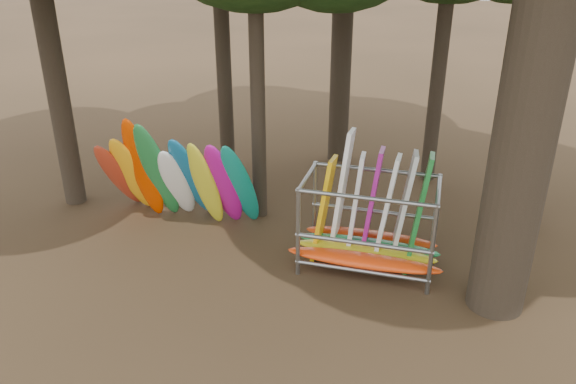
# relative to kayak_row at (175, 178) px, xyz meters

# --- Properties ---
(ground) EXTENTS (120.00, 120.00, 0.00)m
(ground) POSITION_rel_kayak_row_xyz_m (2.77, -1.87, -1.23)
(ground) COLOR #47331E
(ground) RESTS_ON ground
(kayak_row) EXTENTS (4.02, 1.91, 2.96)m
(kayak_row) POSITION_rel_kayak_row_xyz_m (0.00, 0.00, 0.00)
(kayak_row) COLOR #B6331B
(kayak_row) RESTS_ON ground
(storage_rack) EXTENTS (3.24, 1.58, 2.92)m
(storage_rack) POSITION_rel_kayak_row_xyz_m (4.80, -0.64, -0.29)
(storage_rack) COLOR gray
(storage_rack) RESTS_ON ground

